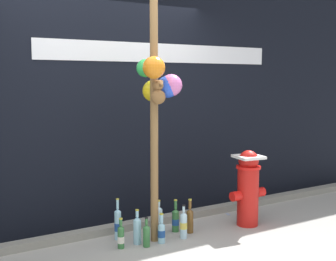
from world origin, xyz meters
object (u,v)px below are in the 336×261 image
bottle_8 (190,220)px  bottle_6 (121,237)px  bottle_2 (184,225)px  bottle_4 (176,220)px  memorial_post (157,69)px  bottle_0 (159,220)px  bottle_3 (118,224)px  bottle_7 (161,232)px  bottle_1 (146,235)px  bottle_5 (137,230)px  fire_hydrant (248,186)px

bottle_8 → bottle_6: bearing=-178.4°
bottle_2 → bottle_4: same height
memorial_post → bottle_0: size_ratio=7.88×
memorial_post → bottle_3: memorial_post is taller
bottle_2 → bottle_3: size_ratio=0.82×
bottle_4 → bottle_8: bottle_8 is taller
bottle_6 → bottle_7: bottle_7 is taller
bottle_8 → bottle_1: bearing=-169.0°
bottle_1 → bottle_5: bottle_5 is taller
bottle_5 → bottle_6: size_ratio=1.17×
bottle_2 → bottle_3: 0.68m
bottle_5 → bottle_6: bearing=-173.0°
bottle_7 → bottle_3: bearing=136.5°
bottle_3 → bottle_7: size_ratio=1.41×
fire_hydrant → bottle_6: (-1.53, 0.10, -0.33)m
bottle_3 → bottle_5: (0.11, -0.21, -0.02)m
memorial_post → bottle_0: (0.11, 0.16, -1.59)m
bottle_1 → bottle_2: size_ratio=0.84×
fire_hydrant → bottle_4: (-0.82, 0.23, -0.32)m
memorial_post → bottle_5: size_ratio=8.23×
bottle_2 → bottle_8: 0.18m
fire_hydrant → bottle_1: bearing=179.6°
bottle_6 → fire_hydrant: bearing=-3.8°
bottle_0 → bottle_6: bottle_0 is taller
bottle_1 → bottle_8: bottle_8 is taller
bottle_1 → bottle_0: bearing=41.5°
bottle_5 → fire_hydrant: bearing=-5.3°
bottle_1 → bottle_6: bottle_6 is taller
bottle_3 → bottle_5: 0.24m
bottle_2 → bottle_4: (0.04, 0.22, -0.01)m
bottle_1 → bottle_2: bottle_2 is taller
bottle_0 → bottle_5: bottle_0 is taller
bottle_0 → bottle_4: 0.20m
memorial_post → bottle_7: (0.00, -0.08, -1.63)m
bottle_1 → bottle_3: bottle_3 is taller
bottle_2 → bottle_6: bearing=173.0°
bottle_3 → bottle_5: bottle_3 is taller
bottle_7 → bottle_8: bearing=14.0°
bottle_1 → bottle_3: (-0.16, 0.33, 0.04)m
memorial_post → bottle_6: memorial_post is taller
fire_hydrant → bottle_6: size_ratio=2.82×
fire_hydrant → bottle_1: 1.34m
fire_hydrant → bottle_6: 1.57m
memorial_post → bottle_2: size_ratio=8.22×
bottle_0 → memorial_post: bearing=-122.9°
bottle_1 → bottle_8: bearing=11.0°
bottle_8 → memorial_post: bearing=-176.3°
fire_hydrant → bottle_4: fire_hydrant is taller
bottle_2 → bottle_0: bearing=123.4°
bottle_3 → bottle_4: (0.64, -0.10, -0.03)m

